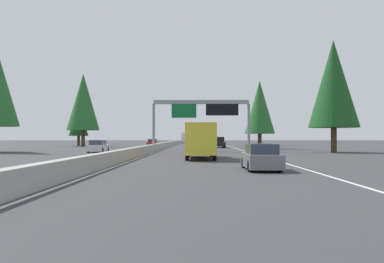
{
  "coord_description": "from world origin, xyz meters",
  "views": [
    {
      "loc": [
        -1.83,
        -5.37,
        1.85
      ],
      "look_at": [
        63.09,
        -4.49,
        2.74
      ],
      "focal_mm": 36.99,
      "sensor_mm": 36.0,
      "label": 1
    }
  ],
  "objects_px": {
    "bus_distant_b": "(186,137)",
    "pickup_near_center": "(219,142)",
    "sedan_mid_right": "(210,141)",
    "oncoming_far": "(153,143)",
    "minivan_far_center": "(199,142)",
    "conifer_right_far": "(260,113)",
    "sedan_mid_center": "(261,158)",
    "oncoming_near": "(98,147)",
    "sign_gantry_overhead": "(202,111)",
    "conifer_left_mid": "(83,102)",
    "conifer_right_near": "(333,84)",
    "box_truck_mid_left": "(200,140)",
    "conifer_right_mid": "(260,107)",
    "conifer_left_far": "(79,119)"
  },
  "relations": [
    {
      "from": "bus_distant_b",
      "to": "conifer_left_mid",
      "type": "relative_size",
      "value": 0.8
    },
    {
      "from": "conifer_right_mid",
      "to": "conifer_right_far",
      "type": "height_order",
      "value": "conifer_right_far"
    },
    {
      "from": "pickup_near_center",
      "to": "sedan_mid_center",
      "type": "bearing_deg",
      "value": 179.82
    },
    {
      "from": "oncoming_near",
      "to": "conifer_left_mid",
      "type": "xyz_separation_m",
      "value": [
        30.52,
        10.69,
        8.11
      ]
    },
    {
      "from": "pickup_near_center",
      "to": "bus_distant_b",
      "type": "relative_size",
      "value": 0.49
    },
    {
      "from": "conifer_right_near",
      "to": "conifer_right_mid",
      "type": "xyz_separation_m",
      "value": [
        14.44,
        6.58,
        -1.73
      ]
    },
    {
      "from": "sign_gantry_overhead",
      "to": "conifer_right_near",
      "type": "distance_m",
      "value": 16.35
    },
    {
      "from": "minivan_far_center",
      "to": "sedan_mid_center",
      "type": "bearing_deg",
      "value": -175.99
    },
    {
      "from": "box_truck_mid_left",
      "to": "conifer_right_far",
      "type": "xyz_separation_m",
      "value": [
        51.77,
        -13.2,
        5.5
      ]
    },
    {
      "from": "bus_distant_b",
      "to": "pickup_near_center",
      "type": "bearing_deg",
      "value": -172.64
    },
    {
      "from": "box_truck_mid_left",
      "to": "conifer_right_near",
      "type": "distance_m",
      "value": 22.37
    },
    {
      "from": "sign_gantry_overhead",
      "to": "conifer_left_far",
      "type": "height_order",
      "value": "conifer_left_far"
    },
    {
      "from": "pickup_near_center",
      "to": "conifer_right_mid",
      "type": "relative_size",
      "value": 0.52
    },
    {
      "from": "minivan_far_center",
      "to": "oncoming_near",
      "type": "distance_m",
      "value": 25.64
    },
    {
      "from": "pickup_near_center",
      "to": "minivan_far_center",
      "type": "xyz_separation_m",
      "value": [
        1.42,
        3.48,
        0.04
      ]
    },
    {
      "from": "sedan_mid_right",
      "to": "oncoming_far",
      "type": "xyz_separation_m",
      "value": [
        -44.24,
        11.9,
        0.0
      ]
    },
    {
      "from": "conifer_left_far",
      "to": "sedan_mid_center",
      "type": "bearing_deg",
      "value": -154.99
    },
    {
      "from": "oncoming_near",
      "to": "conifer_right_near",
      "type": "height_order",
      "value": "conifer_right_near"
    },
    {
      "from": "sedan_mid_right",
      "to": "conifer_right_far",
      "type": "distance_m",
      "value": 32.9
    },
    {
      "from": "sign_gantry_overhead",
      "to": "conifer_left_mid",
      "type": "xyz_separation_m",
      "value": [
        26.72,
        23.27,
        3.53
      ]
    },
    {
      "from": "sedan_mid_center",
      "to": "oncoming_near",
      "type": "relative_size",
      "value": 1.0
    },
    {
      "from": "conifer_right_far",
      "to": "sign_gantry_overhead",
      "type": "bearing_deg",
      "value": 159.46
    },
    {
      "from": "sign_gantry_overhead",
      "to": "sedan_mid_right",
      "type": "xyz_separation_m",
      "value": [
        64.96,
        -3.16,
        -4.58
      ]
    },
    {
      "from": "conifer_right_near",
      "to": "conifer_right_far",
      "type": "bearing_deg",
      "value": 4.37
    },
    {
      "from": "conifer_right_mid",
      "to": "conifer_right_far",
      "type": "distance_m",
      "value": 23.56
    },
    {
      "from": "minivan_far_center",
      "to": "conifer_right_far",
      "type": "bearing_deg",
      "value": -40.71
    },
    {
      "from": "sedan_mid_right",
      "to": "minivan_far_center",
      "type": "bearing_deg",
      "value": 175.55
    },
    {
      "from": "pickup_near_center",
      "to": "oncoming_near",
      "type": "bearing_deg",
      "value": 143.56
    },
    {
      "from": "pickup_near_center",
      "to": "oncoming_far",
      "type": "distance_m",
      "value": 12.26
    },
    {
      "from": "conifer_right_near",
      "to": "conifer_right_mid",
      "type": "bearing_deg",
      "value": 24.48
    },
    {
      "from": "oncoming_near",
      "to": "conifer_right_far",
      "type": "relative_size",
      "value": 0.38
    },
    {
      "from": "minivan_far_center",
      "to": "sedan_mid_right",
      "type": "distance_m",
      "value": 46.31
    },
    {
      "from": "sign_gantry_overhead",
      "to": "bus_distant_b",
      "type": "distance_m",
      "value": 73.57
    },
    {
      "from": "bus_distant_b",
      "to": "oncoming_near",
      "type": "height_order",
      "value": "bus_distant_b"
    },
    {
      "from": "oncoming_near",
      "to": "oncoming_far",
      "type": "relative_size",
      "value": 1.0
    },
    {
      "from": "box_truck_mid_left",
      "to": "sedan_mid_center",
      "type": "bearing_deg",
      "value": -163.67
    },
    {
      "from": "bus_distant_b",
      "to": "conifer_right_near",
      "type": "bearing_deg",
      "value": -165.51
    },
    {
      "from": "pickup_near_center",
      "to": "oncoming_near",
      "type": "relative_size",
      "value": 1.27
    },
    {
      "from": "conifer_right_near",
      "to": "bus_distant_b",
      "type": "bearing_deg",
      "value": 14.49
    },
    {
      "from": "sign_gantry_overhead",
      "to": "oncoming_near",
      "type": "height_order",
      "value": "sign_gantry_overhead"
    },
    {
      "from": "minivan_far_center",
      "to": "conifer_left_mid",
      "type": "bearing_deg",
      "value": 70.84
    },
    {
      "from": "bus_distant_b",
      "to": "minivan_far_center",
      "type": "relative_size",
      "value": 2.3
    },
    {
      "from": "sedan_mid_center",
      "to": "minivan_far_center",
      "type": "height_order",
      "value": "minivan_far_center"
    },
    {
      "from": "sign_gantry_overhead",
      "to": "box_truck_mid_left",
      "type": "height_order",
      "value": "sign_gantry_overhead"
    },
    {
      "from": "box_truck_mid_left",
      "to": "sign_gantry_overhead",
      "type": "bearing_deg",
      "value": -1.3
    },
    {
      "from": "pickup_near_center",
      "to": "sedan_mid_right",
      "type": "distance_m",
      "value": 47.59
    },
    {
      "from": "box_truck_mid_left",
      "to": "conifer_right_mid",
      "type": "xyz_separation_m",
      "value": [
        28.5,
        -9.51,
        4.89
      ]
    },
    {
      "from": "pickup_near_center",
      "to": "oncoming_far",
      "type": "xyz_separation_m",
      "value": [
        3.35,
        11.79,
        -0.23
      ]
    },
    {
      "from": "oncoming_far",
      "to": "conifer_left_far",
      "type": "xyz_separation_m",
      "value": [
        12.87,
        17.49,
        5.04
      ]
    },
    {
      "from": "sign_gantry_overhead",
      "to": "minivan_far_center",
      "type": "xyz_separation_m",
      "value": [
        18.79,
        0.43,
        -4.32
      ]
    }
  ]
}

